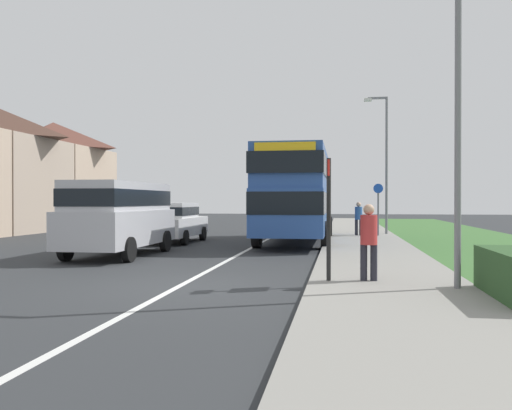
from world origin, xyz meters
TOP-DOWN VIEW (x-y plane):
  - ground_plane at (0.00, 0.00)m, footprint 120.00×120.00m
  - lane_marking_centre at (0.00, 8.00)m, footprint 0.14×60.00m
  - pavement_near_side at (4.20, 6.00)m, footprint 3.20×68.00m
  - double_decker_bus at (1.44, 11.76)m, footprint 2.80×9.68m
  - parked_van_silver at (-3.61, 5.57)m, footprint 2.11×5.20m
  - parked_car_white at (-3.60, 11.09)m, footprint 1.91×4.51m
  - pedestrian_at_stop at (3.80, 0.62)m, footprint 0.34×0.34m
  - pedestrian_walking_away at (4.07, 15.17)m, footprint 0.34×0.34m
  - bus_stop_sign at (3.00, 0.51)m, footprint 0.09×0.52m
  - cycle_route_sign at (4.95, 15.07)m, footprint 0.44×0.08m
  - street_lamp_near at (5.27, -0.09)m, footprint 1.14×0.20m
  - street_lamp_mid at (5.34, 16.59)m, footprint 1.14×0.20m

SIDE VIEW (x-z plane):
  - ground_plane at x=0.00m, z-range 0.00..0.00m
  - lane_marking_centre at x=0.00m, z-range 0.00..0.01m
  - pavement_near_side at x=4.20m, z-range 0.00..0.12m
  - parked_car_white at x=-3.60m, z-range 0.08..1.73m
  - pedestrian_at_stop at x=3.80m, z-range 0.14..1.81m
  - pedestrian_walking_away at x=4.07m, z-range 0.14..1.81m
  - parked_van_silver at x=-3.61m, z-range 0.21..2.52m
  - cycle_route_sign at x=4.95m, z-range 0.17..2.69m
  - bus_stop_sign at x=3.00m, z-range 0.24..2.84m
  - double_decker_bus at x=1.44m, z-range 0.29..3.99m
  - street_lamp_mid at x=5.34m, z-range 0.54..7.35m
  - street_lamp_near at x=5.27m, z-range 0.54..7.46m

